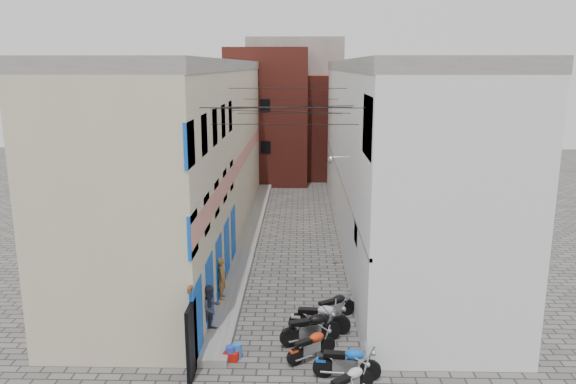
# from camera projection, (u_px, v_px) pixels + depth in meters

# --- Properties ---
(ground) EXTENTS (90.00, 90.00, 0.00)m
(ground) POSITION_uv_depth(u_px,v_px,m) (281.00, 369.00, 16.52)
(ground) COLOR #53514E
(ground) RESTS_ON ground
(plinth) EXTENTS (0.90, 26.00, 0.25)m
(plinth) POSITION_uv_depth(u_px,v_px,m) (251.00, 235.00, 29.21)
(plinth) COLOR slate
(plinth) RESTS_ON ground
(building_left) EXTENTS (5.10, 27.00, 9.00)m
(building_left) POSITION_uv_depth(u_px,v_px,m) (191.00, 152.00, 28.27)
(building_left) COLOR #C2B292
(building_left) RESTS_ON ground
(building_right) EXTENTS (5.94, 26.00, 9.00)m
(building_right) POSITION_uv_depth(u_px,v_px,m) (390.00, 152.00, 28.08)
(building_right) COLOR white
(building_right) RESTS_ON ground
(building_far_brick_left) EXTENTS (6.00, 6.00, 10.00)m
(building_far_brick_left) POSITION_uv_depth(u_px,v_px,m) (268.00, 116.00, 42.76)
(building_far_brick_left) COLOR maroon
(building_far_brick_left) RESTS_ON ground
(building_far_brick_right) EXTENTS (5.00, 6.00, 8.00)m
(building_far_brick_right) POSITION_uv_depth(u_px,v_px,m) (332.00, 126.00, 44.81)
(building_far_brick_right) COLOR maroon
(building_far_brick_right) RESTS_ON ground
(building_far_concrete) EXTENTS (8.00, 5.00, 11.00)m
(building_far_concrete) POSITION_uv_depth(u_px,v_px,m) (295.00, 104.00, 48.45)
(building_far_concrete) COLOR slate
(building_far_concrete) RESTS_ON ground
(far_shopfront) EXTENTS (2.00, 0.30, 2.40)m
(far_shopfront) POSITION_uv_depth(u_px,v_px,m) (293.00, 171.00, 40.82)
(far_shopfront) COLOR black
(far_shopfront) RESTS_ON ground
(overhead_wires) EXTENTS (5.80, 13.02, 1.32)m
(overhead_wires) POSITION_uv_depth(u_px,v_px,m) (287.00, 107.00, 22.40)
(overhead_wires) COLOR black
(overhead_wires) RESTS_ON ground
(motorcycle_b) EXTENTS (1.72, 1.59, 1.03)m
(motorcycle_b) POSITION_uv_depth(u_px,v_px,m) (350.00, 382.00, 14.93)
(motorcycle_b) COLOR silver
(motorcycle_b) RESTS_ON ground
(motorcycle_c) EXTENTS (2.00, 0.80, 1.13)m
(motorcycle_c) POSITION_uv_depth(u_px,v_px,m) (347.00, 361.00, 15.91)
(motorcycle_c) COLOR blue
(motorcycle_c) RESTS_ON ground
(motorcycle_d) EXTENTS (1.75, 1.46, 1.01)m
(motorcycle_d) POSITION_uv_depth(u_px,v_px,m) (312.00, 344.00, 16.96)
(motorcycle_d) COLOR red
(motorcycle_d) RESTS_ON ground
(motorcycle_e) EXTENTS (2.16, 1.31, 1.19)m
(motorcycle_e) POSITION_uv_depth(u_px,v_px,m) (311.00, 326.00, 17.93)
(motorcycle_e) COLOR black
(motorcycle_e) RESTS_ON ground
(motorcycle_f) EXTENTS (2.13, 0.85, 1.21)m
(motorcycle_f) POSITION_uv_depth(u_px,v_px,m) (320.00, 316.00, 18.63)
(motorcycle_f) COLOR #B5B5BA
(motorcycle_f) RESTS_ON ground
(motorcycle_g) EXTENTS (1.81, 1.43, 1.03)m
(motorcycle_g) POSITION_uv_depth(u_px,v_px,m) (334.00, 305.00, 19.71)
(motorcycle_g) COLOR black
(motorcycle_g) RESTS_ON ground
(person_a) EXTENTS (0.40, 0.60, 1.59)m
(person_a) POSITION_uv_depth(u_px,v_px,m) (222.00, 278.00, 20.79)
(person_a) COLOR #9C6C39
(person_a) RESTS_ON plinth
(person_b) EXTENTS (0.94, 0.96, 1.56)m
(person_b) POSITION_uv_depth(u_px,v_px,m) (211.00, 308.00, 18.24)
(person_b) COLOR #313349
(person_b) RESTS_ON plinth
(water_jug_near) EXTENTS (0.38, 0.38, 0.45)m
(water_jug_near) POSITION_uv_depth(u_px,v_px,m) (230.00, 353.00, 16.99)
(water_jug_near) COLOR #2342B1
(water_jug_near) RESTS_ON ground
(water_jug_far) EXTENTS (0.38, 0.38, 0.46)m
(water_jug_far) POSITION_uv_depth(u_px,v_px,m) (237.00, 351.00, 17.13)
(water_jug_far) COLOR blue
(water_jug_far) RESTS_ON ground
(red_crate) EXTENTS (0.51, 0.42, 0.28)m
(red_crate) POSITION_uv_depth(u_px,v_px,m) (231.00, 356.00, 17.01)
(red_crate) COLOR #AF160C
(red_crate) RESTS_ON ground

